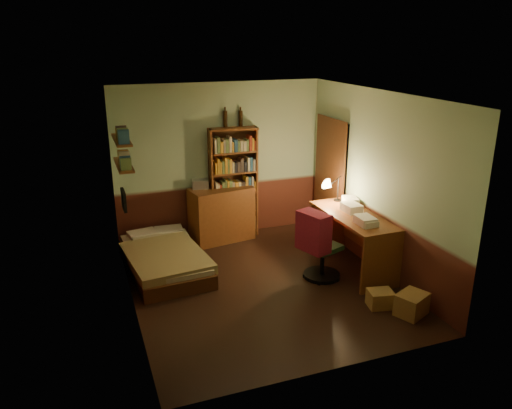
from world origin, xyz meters
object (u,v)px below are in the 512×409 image
object	(u,v)px
dresser	(221,214)
bookshelf	(234,184)
desk_lamp	(338,184)
mini_stereo	(200,184)
cardboard_box_a	(412,304)
cardboard_box_b	(380,299)
bed	(164,251)
office_chair	(323,242)
desk	(352,241)

from	to	relation	value
dresser	bookshelf	bearing A→B (deg)	9.01
desk_lamp	dresser	bearing A→B (deg)	124.73
bookshelf	mini_stereo	bearing A→B (deg)	-177.63
cardboard_box_a	cardboard_box_b	bearing A→B (deg)	130.24
desk_lamp	mini_stereo	bearing A→B (deg)	126.60
bed	cardboard_box_a	distance (m)	3.54
bed	dresser	bearing A→B (deg)	31.17
office_chair	cardboard_box_a	world-z (taller)	office_chair
bookshelf	desk_lamp	distance (m)	1.77
mini_stereo	cardboard_box_b	world-z (taller)	mini_stereo
desk	desk_lamp	world-z (taller)	desk_lamp
bookshelf	office_chair	bearing A→B (deg)	-63.84
desk_lamp	cardboard_box_a	world-z (taller)	desk_lamp
mini_stereo	bookshelf	size ratio (longest dim) A/B	0.14
dresser	cardboard_box_b	bearing A→B (deg)	-75.22
bed	mini_stereo	size ratio (longest dim) A/B	7.09
dresser	mini_stereo	size ratio (longest dim) A/B	3.91
bed	mini_stereo	world-z (taller)	mini_stereo
desk_lamp	desk	bearing A→B (deg)	-118.34
office_chair	cardboard_box_a	bearing A→B (deg)	-84.94
cardboard_box_a	cardboard_box_b	xyz separation A→B (m)	(-0.25, 0.30, -0.03)
office_chair	cardboard_box_a	xyz separation A→B (m)	(0.58, -1.29, -0.40)
office_chair	cardboard_box_b	xyz separation A→B (m)	(0.32, -0.99, -0.43)
desk	office_chair	size ratio (longest dim) A/B	1.45
bookshelf	desk_lamp	world-z (taller)	bookshelf
mini_stereo	bookshelf	xyz separation A→B (m)	(0.57, -0.04, -0.04)
bed	cardboard_box_b	xyz separation A→B (m)	(2.40, -2.04, -0.17)
bed	bookshelf	bearing A→B (deg)	28.44
mini_stereo	desk	size ratio (longest dim) A/B	0.17
bed	office_chair	bearing A→B (deg)	-30.85
dresser	desk	distance (m)	2.28
cardboard_box_a	desk_lamp	bearing A→B (deg)	88.41
desk	desk_lamp	xyz separation A→B (m)	(0.08, 0.64, 0.69)
mini_stereo	desk	world-z (taller)	mini_stereo
desk_lamp	cardboard_box_b	xyz separation A→B (m)	(-0.31, -1.76, -1.00)
mini_stereo	bookshelf	distance (m)	0.57
dresser	cardboard_box_a	world-z (taller)	dresser
dresser	desk_lamp	distance (m)	2.02
bed	desk	distance (m)	2.79
cardboard_box_a	office_chair	bearing A→B (deg)	114.12
bookshelf	bed	bearing A→B (deg)	-141.12
mini_stereo	office_chair	bearing A→B (deg)	-47.58
bed	cardboard_box_a	world-z (taller)	bed
bookshelf	cardboard_box_a	world-z (taller)	bookshelf
bookshelf	desk	xyz separation A→B (m)	(1.25, -1.80, -0.52)
bookshelf	cardboard_box_a	distance (m)	3.55
mini_stereo	desk_lamp	size ratio (longest dim) A/B	0.49
cardboard_box_b	desk	bearing A→B (deg)	78.38
bookshelf	office_chair	size ratio (longest dim) A/B	1.74
mini_stereo	cardboard_box_a	world-z (taller)	mini_stereo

